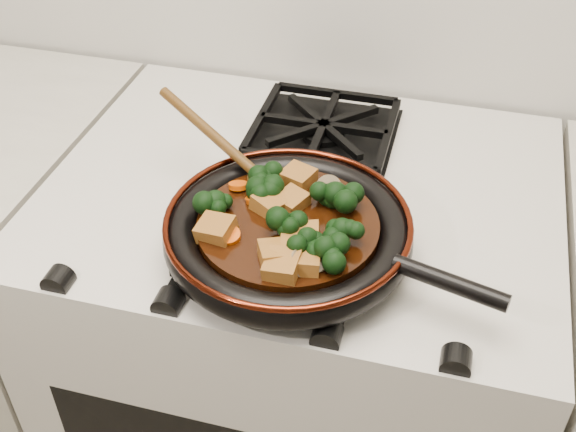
# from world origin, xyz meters

# --- Properties ---
(stove) EXTENTS (0.76, 0.60, 0.90)m
(stove) POSITION_xyz_m (0.00, 1.69, 0.45)
(stove) COLOR beige
(stove) RESTS_ON ground
(burner_grate_front) EXTENTS (0.23, 0.23, 0.03)m
(burner_grate_front) POSITION_xyz_m (0.00, 1.55, 0.91)
(burner_grate_front) COLOR black
(burner_grate_front) RESTS_ON stove
(burner_grate_back) EXTENTS (0.23, 0.23, 0.03)m
(burner_grate_back) POSITION_xyz_m (0.00, 1.83, 0.91)
(burner_grate_back) COLOR black
(burner_grate_back) RESTS_ON stove
(skillet) EXTENTS (0.44, 0.32, 0.05)m
(skillet) POSITION_xyz_m (0.02, 1.54, 0.94)
(skillet) COLOR black
(skillet) RESTS_ON burner_grate_front
(braising_sauce) EXTENTS (0.24, 0.24, 0.02)m
(braising_sauce) POSITION_xyz_m (0.02, 1.54, 0.95)
(braising_sauce) COLOR black
(braising_sauce) RESTS_ON skillet
(tofu_cube_0) EXTENTS (0.05, 0.05, 0.02)m
(tofu_cube_0) POSITION_xyz_m (0.05, 1.48, 0.97)
(tofu_cube_0) COLOR #905A21
(tofu_cube_0) RESTS_ON braising_sauce
(tofu_cube_1) EXTENTS (0.05, 0.05, 0.03)m
(tofu_cube_1) POSITION_xyz_m (-0.06, 1.49, 0.97)
(tofu_cube_1) COLOR #905A21
(tofu_cube_1) RESTS_ON braising_sauce
(tofu_cube_2) EXTENTS (0.06, 0.05, 0.03)m
(tofu_cube_2) POSITION_xyz_m (-0.01, 1.56, 0.97)
(tofu_cube_2) COLOR #905A21
(tofu_cube_2) RESTS_ON braising_sauce
(tofu_cube_3) EXTENTS (0.04, 0.05, 0.03)m
(tofu_cube_3) POSITION_xyz_m (0.04, 1.45, 0.97)
(tofu_cube_3) COLOR #905A21
(tofu_cube_3) RESTS_ON braising_sauce
(tofu_cube_4) EXTENTS (0.05, 0.05, 0.02)m
(tofu_cube_4) POSITION_xyz_m (0.01, 1.62, 0.97)
(tofu_cube_4) COLOR #905A21
(tofu_cube_4) RESTS_ON braising_sauce
(tofu_cube_5) EXTENTS (0.05, 0.05, 0.02)m
(tofu_cube_5) POSITION_xyz_m (0.01, 1.57, 0.97)
(tofu_cube_5) COLOR #905A21
(tofu_cube_5) RESTS_ON braising_sauce
(tofu_cube_6) EXTENTS (0.06, 0.06, 0.03)m
(tofu_cube_6) POSITION_xyz_m (0.02, 1.47, 0.97)
(tofu_cube_6) COLOR #905A21
(tofu_cube_6) RESTS_ON braising_sauce
(tofu_cube_7) EXTENTS (0.04, 0.05, 0.03)m
(tofu_cube_7) POSITION_xyz_m (0.06, 1.46, 0.97)
(tofu_cube_7) COLOR #905A21
(tofu_cube_7) RESTS_ON braising_sauce
(tofu_cube_8) EXTENTS (0.06, 0.05, 0.03)m
(tofu_cube_8) POSITION_xyz_m (0.04, 1.50, 0.97)
(tofu_cube_8) COLOR #905A21
(tofu_cube_8) RESTS_ON braising_sauce
(broccoli_floret_0) EXTENTS (0.09, 0.08, 0.07)m
(broccoli_floret_0) POSITION_xyz_m (-0.02, 1.58, 0.97)
(broccoli_floret_0) COLOR black
(broccoli_floret_0) RESTS_ON braising_sauce
(broccoli_floret_1) EXTENTS (0.07, 0.07, 0.06)m
(broccoli_floret_1) POSITION_xyz_m (0.06, 1.49, 0.97)
(broccoli_floret_1) COLOR black
(broccoli_floret_1) RESTS_ON braising_sauce
(broccoli_floret_2) EXTENTS (0.09, 0.08, 0.07)m
(broccoli_floret_2) POSITION_xyz_m (-0.03, 1.61, 0.97)
(broccoli_floret_2) COLOR black
(broccoli_floret_2) RESTS_ON braising_sauce
(broccoli_floret_3) EXTENTS (0.08, 0.08, 0.06)m
(broccoli_floret_3) POSITION_xyz_m (0.09, 1.47, 0.97)
(broccoli_floret_3) COLOR black
(broccoli_floret_3) RESTS_ON braising_sauce
(broccoli_floret_4) EXTENTS (0.08, 0.09, 0.06)m
(broccoli_floret_4) POSITION_xyz_m (-0.08, 1.53, 0.97)
(broccoli_floret_4) COLOR black
(broccoli_floret_4) RESTS_ON braising_sauce
(broccoli_floret_5) EXTENTS (0.09, 0.09, 0.07)m
(broccoli_floret_5) POSITION_xyz_m (0.02, 1.51, 0.97)
(broccoli_floret_5) COLOR black
(broccoli_floret_5) RESTS_ON braising_sauce
(broccoli_floret_6) EXTENTS (0.09, 0.08, 0.06)m
(broccoli_floret_6) POSITION_xyz_m (0.08, 1.58, 0.97)
(broccoli_floret_6) COLOR black
(broccoli_floret_6) RESTS_ON braising_sauce
(broccoli_floret_7) EXTENTS (0.08, 0.09, 0.07)m
(broccoli_floret_7) POSITION_xyz_m (0.05, 1.59, 0.97)
(broccoli_floret_7) COLOR black
(broccoli_floret_7) RESTS_ON braising_sauce
(broccoli_floret_8) EXTENTS (0.06, 0.07, 0.06)m
(broccoli_floret_8) POSITION_xyz_m (-0.02, 1.57, 0.97)
(broccoli_floret_8) COLOR black
(broccoli_floret_8) RESTS_ON braising_sauce
(broccoli_floret_9) EXTENTS (0.06, 0.07, 0.06)m
(broccoli_floret_9) POSITION_xyz_m (0.10, 1.51, 0.97)
(broccoli_floret_9) COLOR black
(broccoli_floret_9) RESTS_ON braising_sauce
(carrot_coin_0) EXTENTS (0.03, 0.03, 0.02)m
(carrot_coin_0) POSITION_xyz_m (-0.03, 1.57, 0.96)
(carrot_coin_0) COLOR #CC4605
(carrot_coin_0) RESTS_ON braising_sauce
(carrot_coin_1) EXTENTS (0.03, 0.03, 0.01)m
(carrot_coin_1) POSITION_xyz_m (0.02, 1.48, 0.96)
(carrot_coin_1) COLOR #CC4605
(carrot_coin_1) RESTS_ON braising_sauce
(carrot_coin_2) EXTENTS (0.03, 0.03, 0.01)m
(carrot_coin_2) POSITION_xyz_m (-0.04, 1.49, 0.96)
(carrot_coin_2) COLOR #CC4605
(carrot_coin_2) RESTS_ON braising_sauce
(carrot_coin_3) EXTENTS (0.03, 0.03, 0.02)m
(carrot_coin_3) POSITION_xyz_m (0.03, 1.49, 0.96)
(carrot_coin_3) COLOR #CC4605
(carrot_coin_3) RESTS_ON braising_sauce
(carrot_coin_4) EXTENTS (0.03, 0.03, 0.02)m
(carrot_coin_4) POSITION_xyz_m (-0.06, 1.59, 0.96)
(carrot_coin_4) COLOR #CC4605
(carrot_coin_4) RESTS_ON braising_sauce
(carrot_coin_5) EXTENTS (0.03, 0.03, 0.01)m
(carrot_coin_5) POSITION_xyz_m (0.09, 1.51, 0.96)
(carrot_coin_5) COLOR #CC4605
(carrot_coin_5) RESTS_ON braising_sauce
(mushroom_slice_0) EXTENTS (0.03, 0.04, 0.03)m
(mushroom_slice_0) POSITION_xyz_m (0.05, 1.46, 0.97)
(mushroom_slice_0) COLOR olive
(mushroom_slice_0) RESTS_ON braising_sauce
(mushroom_slice_1) EXTENTS (0.04, 0.04, 0.02)m
(mushroom_slice_1) POSITION_xyz_m (0.07, 1.47, 0.97)
(mushroom_slice_1) COLOR olive
(mushroom_slice_1) RESTS_ON braising_sauce
(mushroom_slice_2) EXTENTS (0.04, 0.04, 0.03)m
(mushroom_slice_2) POSITION_xyz_m (0.05, 1.61, 0.97)
(mushroom_slice_2) COLOR olive
(mushroom_slice_2) RESTS_ON braising_sauce
(wooden_spoon) EXTENTS (0.14, 0.09, 0.22)m
(wooden_spoon) POSITION_xyz_m (-0.08, 1.63, 0.98)
(wooden_spoon) COLOR #4D2F10
(wooden_spoon) RESTS_ON braising_sauce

